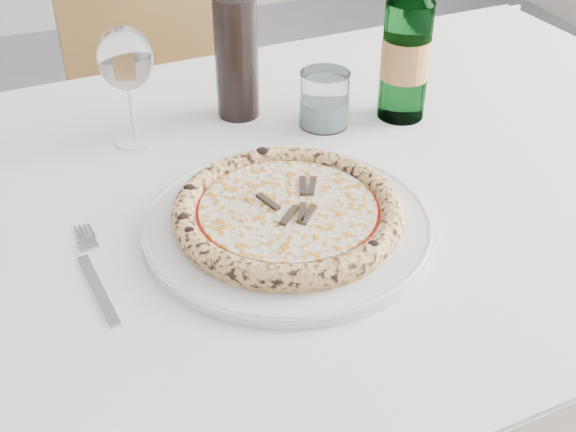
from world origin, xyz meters
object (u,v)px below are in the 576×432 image
at_px(tumbler, 324,103).
at_px(wine_bottle, 236,45).
at_px(plate, 288,224).
at_px(chair_far, 156,89).
at_px(pizza, 288,212).
at_px(wine_glass, 125,61).
at_px(dining_table, 263,238).
at_px(beer_bottle, 407,47).

relative_size(tumbler, wine_bottle, 0.32).
height_order(plate, wine_bottle, wine_bottle).
xyz_separation_m(chair_far, pizza, (-0.01, -0.93, 0.25)).
height_order(plate, wine_glass, wine_glass).
relative_size(dining_table, plate, 4.53).
xyz_separation_m(chair_far, wine_glass, (-0.14, -0.65, 0.35)).
height_order(pizza, wine_glass, wine_glass).
distance_m(pizza, tumbler, 0.28).
relative_size(dining_table, pizza, 5.72).
xyz_separation_m(dining_table, wine_glass, (-0.13, 0.18, 0.21)).
height_order(chair_far, beer_bottle, beer_bottle).
height_order(wine_glass, wine_bottle, wine_bottle).
bearing_deg(pizza, wine_glass, 114.93).
distance_m(pizza, wine_glass, 0.33).
xyz_separation_m(pizza, wine_bottle, (0.03, 0.31, 0.09)).
xyz_separation_m(plate, tumbler, (0.14, 0.24, 0.03)).
relative_size(dining_table, chair_far, 1.70).
bearing_deg(pizza, tumbler, 58.48).
height_order(pizza, beer_bottle, beer_bottle).
height_order(dining_table, chair_far, chair_far).
xyz_separation_m(beer_bottle, wine_bottle, (-0.23, 0.09, 0.00)).
relative_size(dining_table, tumbler, 18.95).
bearing_deg(wine_glass, chair_far, 77.96).
distance_m(beer_bottle, wine_bottle, 0.25).
distance_m(chair_far, wine_bottle, 0.71).
height_order(plate, tumbler, tumbler).
bearing_deg(chair_far, beer_bottle, -69.79).
xyz_separation_m(plate, pizza, (-0.00, -0.00, 0.02)).
xyz_separation_m(pizza, wine_glass, (-0.13, 0.28, 0.10)).
height_order(tumbler, beer_bottle, beer_bottle).
xyz_separation_m(wine_glass, tumbler, (0.28, -0.05, -0.09)).
distance_m(chair_far, tumbler, 0.76).
bearing_deg(plate, tumbler, 58.48).
relative_size(dining_table, wine_glass, 9.23).
bearing_deg(wine_glass, wine_bottle, 9.87).
xyz_separation_m(dining_table, plate, (0.00, -0.10, 0.09)).
height_order(wine_glass, tumbler, wine_glass).
bearing_deg(tumbler, pizza, -121.52).
xyz_separation_m(wine_glass, wine_bottle, (0.17, 0.03, -0.01)).
relative_size(beer_bottle, wine_bottle, 1.05).
relative_size(plate, pizza, 1.26).
bearing_deg(pizza, plate, 60.00).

